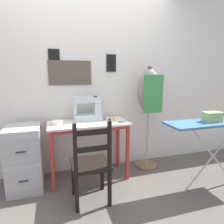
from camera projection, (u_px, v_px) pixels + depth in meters
name	position (u px, v px, depth m)	size (l,w,h in m)	color
ground_plane	(93.00, 186.00, 2.49)	(14.00, 14.00, 0.00)	#5B5651
wall_back	(83.00, 81.00, 2.74)	(10.00, 0.07, 2.55)	silver
sewing_table	(89.00, 131.00, 2.57)	(1.02, 0.48, 0.76)	silver
sewing_machine	(89.00, 109.00, 2.65)	(0.38, 0.18, 0.34)	silver
fabric_bowl	(57.00, 123.00, 2.43)	(0.13, 0.13, 0.05)	silver
scissors	(121.00, 122.00, 2.58)	(0.13, 0.08, 0.01)	silver
thread_spool_near_machine	(105.00, 119.00, 2.67)	(0.03, 0.03, 0.04)	green
thread_spool_mid_table	(110.00, 119.00, 2.65)	(0.04, 0.04, 0.03)	black
thread_spool_far_edge	(114.00, 119.00, 2.66)	(0.04, 0.04, 0.04)	yellow
wooden_chair	(91.00, 164.00, 2.11)	(0.40, 0.38, 0.92)	black
filing_cabinet	(25.00, 158.00, 2.38)	(0.39, 0.48, 0.77)	#B7B7BC
dress_form	(149.00, 96.00, 2.81)	(0.34, 0.32, 1.49)	#846647
ironing_board	(216.00, 125.00, 2.31)	(1.24, 0.33, 0.85)	#3D6BAD
storage_box	(212.00, 117.00, 2.27)	(0.21, 0.13, 0.11)	#8EB266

